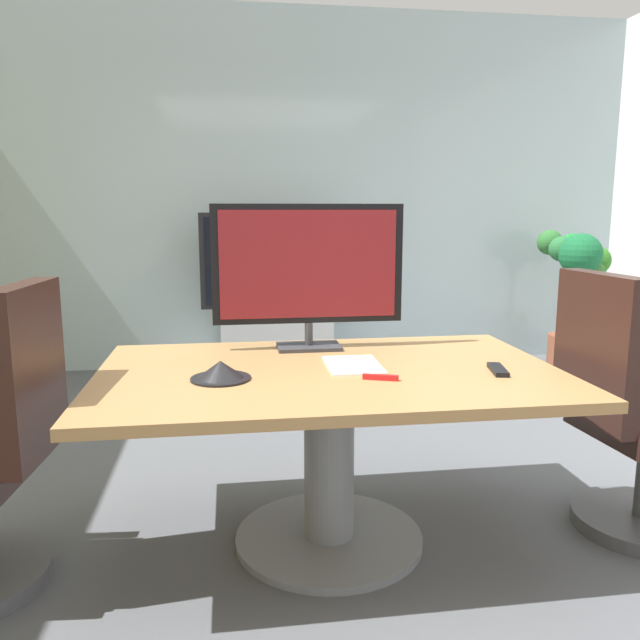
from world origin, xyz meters
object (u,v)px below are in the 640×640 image
Objects in this scene: tv_monitor at (308,268)px; potted_plant at (575,283)px; office_chair_right at (629,427)px; conference_phone at (221,371)px; wall_display_unit at (276,320)px; remote_control at (498,370)px; conference_table at (329,417)px.

potted_plant is (2.46, 2.03, -0.34)m from tv_monitor.
tv_monitor is at bearing 65.56° from office_chair_right.
wall_display_unit is at bearing 81.60° from conference_phone.
potted_plant is 3.79m from conference_phone.
tv_monitor is at bearing 153.33° from remote_control.
wall_display_unit reaches higher than potted_plant.
conference_table is 8.08× the size of conference_phone.
tv_monitor is (-1.27, 0.48, 0.62)m from office_chair_right.
tv_monitor is at bearing 94.74° from conference_table.
office_chair_right is at bearing 0.09° from conference_phone.
conference_table is 2.12× the size of tv_monitor.
remote_control is (-0.60, -0.05, 0.28)m from office_chair_right.
conference_table is at bearing 12.53° from conference_phone.
potted_plant is (2.43, -0.29, 0.30)m from wall_display_unit.
conference_table is 0.48m from conference_phone.
conference_table is at bearing -85.26° from tv_monitor.
remote_control reaches higher than conference_table.
conference_table is 0.68m from tv_monitor.
tv_monitor reaches higher than remote_control.
remote_control is at bearing 90.57° from office_chair_right.
tv_monitor is 3.82× the size of conference_phone.
conference_table is at bearing -89.94° from wall_display_unit.
office_chair_right is at bearing 15.98° from remote_control.
conference_phone is (-0.41, -2.80, 0.31)m from wall_display_unit.
wall_display_unit reaches higher than office_chair_right.
conference_phone is (-0.38, -0.48, -0.33)m from tv_monitor.
conference_phone is at bearing -170.78° from remote_control.
office_chair_right is 0.93× the size of potted_plant.
tv_monitor is 0.64× the size of wall_display_unit.
tv_monitor is 0.70m from conference_phone.
tv_monitor reaches higher than conference_table.
office_chair_right is 0.83× the size of wall_display_unit.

